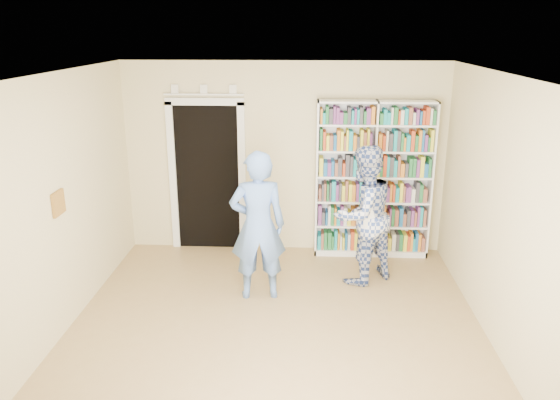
# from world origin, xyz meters

# --- Properties ---
(floor) EXTENTS (5.00, 5.00, 0.00)m
(floor) POSITION_xyz_m (0.00, 0.00, 0.00)
(floor) COLOR #9F7D4D
(floor) RESTS_ON ground
(ceiling) EXTENTS (5.00, 5.00, 0.00)m
(ceiling) POSITION_xyz_m (0.00, 0.00, 2.70)
(ceiling) COLOR white
(ceiling) RESTS_ON wall_back
(wall_back) EXTENTS (4.50, 0.00, 4.50)m
(wall_back) POSITION_xyz_m (0.00, 2.50, 1.35)
(wall_back) COLOR beige
(wall_back) RESTS_ON floor
(wall_left) EXTENTS (0.00, 5.00, 5.00)m
(wall_left) POSITION_xyz_m (-2.25, 0.00, 1.35)
(wall_left) COLOR beige
(wall_left) RESTS_ON floor
(wall_right) EXTENTS (0.00, 5.00, 5.00)m
(wall_right) POSITION_xyz_m (2.25, 0.00, 1.35)
(wall_right) COLOR beige
(wall_right) RESTS_ON floor
(bookshelf) EXTENTS (1.60, 0.30, 2.19)m
(bookshelf) POSITION_xyz_m (1.24, 2.34, 1.11)
(bookshelf) COLOR white
(bookshelf) RESTS_ON floor
(doorway) EXTENTS (1.10, 0.08, 2.43)m
(doorway) POSITION_xyz_m (-1.10, 2.48, 1.18)
(doorway) COLOR black
(doorway) RESTS_ON floor
(wall_art) EXTENTS (0.03, 0.25, 0.25)m
(wall_art) POSITION_xyz_m (-2.23, 0.20, 1.40)
(wall_art) COLOR brown
(wall_art) RESTS_ON wall_left
(man_blue) EXTENTS (0.71, 0.52, 1.81)m
(man_blue) POSITION_xyz_m (-0.25, 0.96, 0.90)
(man_blue) COLOR #5F88D5
(man_blue) RESTS_ON floor
(man_plaid) EXTENTS (1.09, 1.05, 1.77)m
(man_plaid) POSITION_xyz_m (1.03, 1.46, 0.89)
(man_plaid) COLOR #2D448A
(man_plaid) RESTS_ON floor
(paper_sheet) EXTENTS (0.19, 0.09, 0.28)m
(paper_sheet) POSITION_xyz_m (1.10, 1.23, 0.96)
(paper_sheet) COLOR white
(paper_sheet) RESTS_ON man_plaid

